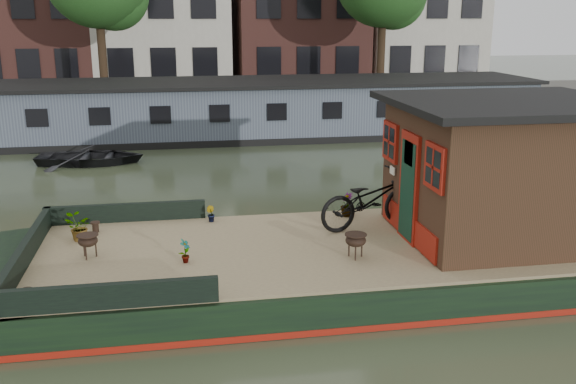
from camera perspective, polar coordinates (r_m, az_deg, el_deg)
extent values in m
plane|color=#323F28|center=(11.58, 8.34, -7.36)|extent=(120.00, 120.00, 0.00)
cube|color=black|center=(11.47, 8.40, -5.98)|extent=(12.00, 4.00, 0.60)
cylinder|color=black|center=(11.23, -22.41, -7.51)|extent=(4.00, 4.00, 0.60)
cube|color=maroon|center=(11.56, 8.35, -7.09)|extent=(12.02, 4.02, 0.10)
cube|color=#9A885F|center=(11.36, 8.46, -4.45)|extent=(11.80, 3.80, 0.05)
cube|color=black|center=(11.03, -22.28, -4.99)|extent=(0.12, 4.00, 0.35)
cube|color=black|center=(12.62, -14.22, -1.78)|extent=(3.00, 0.12, 0.35)
cube|color=black|center=(9.03, -15.86, -8.90)|extent=(3.00, 0.12, 0.35)
cube|color=black|center=(11.89, 18.81, 1.70)|extent=(3.50, 3.00, 2.30)
cube|color=black|center=(11.68, 19.33, 7.47)|extent=(4.00, 3.50, 0.12)
cube|color=maroon|center=(11.21, 10.70, 0.40)|extent=(0.06, 0.80, 1.90)
cube|color=black|center=(11.21, 10.59, 0.15)|extent=(0.04, 0.64, 1.70)
cube|color=maroon|center=(10.12, 12.92, 2.16)|extent=(0.06, 0.72, 0.72)
cube|color=maroon|center=(12.04, 9.11, 4.44)|extent=(0.06, 0.72, 0.72)
imported|color=black|center=(11.89, 7.28, -0.66)|extent=(2.15, 1.22, 1.07)
imported|color=brown|center=(10.33, -9.13, -5.19)|extent=(0.23, 0.25, 0.40)
imported|color=maroon|center=(12.31, -6.90, -1.94)|extent=(0.21, 0.21, 0.30)
imported|color=brown|center=(11.75, -18.19, -3.02)|extent=(0.47, 0.42, 0.48)
imported|color=brown|center=(12.59, 5.27, -1.12)|extent=(0.34, 0.34, 0.47)
cylinder|color=black|center=(12.16, -16.74, -3.00)|extent=(0.17, 0.17, 0.19)
cylinder|color=black|center=(9.63, -22.17, -8.47)|extent=(0.16, 0.16, 0.18)
imported|color=black|center=(20.87, -17.16, 3.35)|extent=(3.47, 2.63, 0.67)
cube|color=#4D5967|center=(24.61, -1.73, 7.34)|extent=(20.00, 4.00, 2.00)
cube|color=black|center=(24.48, -1.75, 9.78)|extent=(20.40, 4.40, 0.12)
cube|color=black|center=(24.75, -1.71, 5.32)|extent=(20.00, 4.05, 0.24)
cube|color=#47443F|center=(31.07, -3.45, 7.98)|extent=(60.00, 6.00, 0.90)
cylinder|color=#332316|center=(29.32, -16.18, 11.79)|extent=(0.36, 0.36, 4.00)
cylinder|color=#332316|center=(30.66, 8.29, 12.35)|extent=(0.36, 0.36, 4.00)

